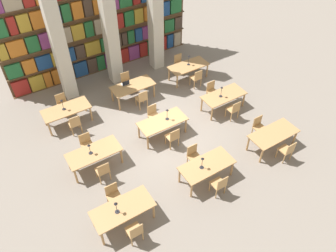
{
  "coord_description": "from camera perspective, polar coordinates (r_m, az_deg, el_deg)",
  "views": [
    {
      "loc": [
        -4.64,
        -7.7,
        8.99
      ],
      "look_at": [
        0.0,
        -0.26,
        0.65
      ],
      "focal_mm": 35.0,
      "sensor_mm": 36.0,
      "label": 1
    }
  ],
  "objects": [
    {
      "name": "reading_table_4",
      "position": [
        12.25,
        -0.98,
        0.6
      ],
      "size": [
        1.83,
        0.85,
        0.72
      ],
      "color": "tan",
      "rests_on": "ground_plane"
    },
    {
      "name": "chair_7",
      "position": [
        12.04,
        -13.97,
        -3.06
      ],
      "size": [
        0.42,
        0.4,
        0.89
      ],
      "rotation": [
        0.0,
        0.0,
        3.14
      ],
      "color": "tan",
      "rests_on": "ground_plane"
    },
    {
      "name": "chair_12",
      "position": [
        12.94,
        -15.93,
        0.42
      ],
      "size": [
        0.42,
        0.4,
        0.89
      ],
      "color": "tan",
      "rests_on": "ground_plane"
    },
    {
      "name": "reading_table_0",
      "position": [
        9.94,
        -7.89,
        -14.28
      ],
      "size": [
        1.83,
        0.85,
        0.72
      ],
      "color": "tan",
      "rests_on": "ground_plane"
    },
    {
      "name": "desk_lamp_3",
      "position": [
        12.05,
        -0.14,
        2.39
      ],
      "size": [
        0.14,
        0.14,
        0.49
      ],
      "color": "#232328",
      "rests_on": "reading_table_4"
    },
    {
      "name": "chair_11",
      "position": [
        14.13,
        7.67,
        6.09
      ],
      "size": [
        0.42,
        0.4,
        0.89
      ],
      "rotation": [
        0.0,
        0.0,
        3.14
      ],
      "color": "tan",
      "rests_on": "ground_plane"
    },
    {
      "name": "chair_15",
      "position": [
        14.67,
        -7.22,
        7.73
      ],
      "size": [
        0.42,
        0.4,
        0.89
      ],
      "rotation": [
        0.0,
        0.0,
        3.14
      ],
      "color": "tan",
      "rests_on": "ground_plane"
    },
    {
      "name": "desk_lamp_4",
      "position": [
        13.28,
        9.31,
        6.24
      ],
      "size": [
        0.14,
        0.14,
        0.5
      ],
      "color": "#232328",
      "rests_on": "reading_table_5"
    },
    {
      "name": "desk_lamp_1",
      "position": [
        10.47,
        6.0,
        -6.05
      ],
      "size": [
        0.14,
        0.14,
        0.49
      ],
      "color": "#232328",
      "rests_on": "reading_table_1"
    },
    {
      "name": "chair_3",
      "position": [
        11.35,
        4.49,
        -5.18
      ],
      "size": [
        0.42,
        0.4,
        0.89
      ],
      "rotation": [
        0.0,
        0.0,
        3.14
      ],
      "color": "tan",
      "rests_on": "ground_plane"
    },
    {
      "name": "reading_table_6",
      "position": [
        13.37,
        -17.28,
        2.59
      ],
      "size": [
        1.83,
        0.85,
        0.72
      ],
      "color": "tan",
      "rests_on": "ground_plane"
    },
    {
      "name": "bookshelf_bank",
      "position": [
        15.3,
        -12.14,
        18.36
      ],
      "size": [
        8.89,
        0.35,
        5.5
      ],
      "color": "brown",
      "rests_on": "ground_plane"
    },
    {
      "name": "reading_table_3",
      "position": [
        11.45,
        -12.76,
        -4.71
      ],
      "size": [
        1.83,
        0.85,
        0.72
      ],
      "color": "tan",
      "rests_on": "ground_plane"
    },
    {
      "name": "chair_0",
      "position": [
        9.73,
        -5.77,
        -17.78
      ],
      "size": [
        0.42,
        0.4,
        0.89
      ],
      "color": "tan",
      "rests_on": "ground_plane"
    },
    {
      "name": "ground_plane",
      "position": [
        12.72,
        -0.63,
        -1.44
      ],
      "size": [
        40.0,
        40.0,
        0.0
      ],
      "primitive_type": "plane",
      "color": "gray"
    },
    {
      "name": "reading_table_2",
      "position": [
        12.38,
        17.89,
        -1.48
      ],
      "size": [
        1.83,
        0.85,
        0.72
      ],
      "color": "tan",
      "rests_on": "ground_plane"
    },
    {
      "name": "chair_10",
      "position": [
        13.33,
        11.37,
        2.88
      ],
      "size": [
        0.42,
        0.4,
        0.89
      ],
      "color": "tan",
      "rests_on": "ground_plane"
    },
    {
      "name": "chair_16",
      "position": [
        14.83,
        4.99,
        8.39
      ],
      "size": [
        0.42,
        0.4,
        0.89
      ],
      "color": "tan",
      "rests_on": "ground_plane"
    },
    {
      "name": "chair_14",
      "position": [
        13.64,
        -4.54,
        4.81
      ],
      "size": [
        0.42,
        0.4,
        0.89
      ],
      "color": "tan",
      "rests_on": "ground_plane"
    },
    {
      "name": "chair_6",
      "position": [
        11.11,
        -11.28,
        -7.61
      ],
      "size": [
        0.42,
        0.4,
        0.89
      ],
      "color": "tan",
      "rests_on": "ground_plane"
    },
    {
      "name": "desk_lamp_2",
      "position": [
        11.16,
        -13.55,
        -3.62
      ],
      "size": [
        0.14,
        0.14,
        0.44
      ],
      "color": "#232328",
      "rests_on": "reading_table_3"
    },
    {
      "name": "chair_5",
      "position": [
        12.79,
        15.53,
        -0.08
      ],
      "size": [
        0.42,
        0.4,
        0.89
      ],
      "rotation": [
        0.0,
        0.0,
        3.14
      ],
      "color": "tan",
      "rests_on": "ground_plane"
    },
    {
      "name": "reading_table_5",
      "position": [
        13.64,
        9.67,
        5.1
      ],
      "size": [
        1.83,
        0.85,
        0.72
      ],
      "color": "tan",
      "rests_on": "ground_plane"
    },
    {
      "name": "pillar_right",
      "position": [
        15.06,
        -2.25,
        20.09
      ],
      "size": [
        0.53,
        0.53,
        6.0
      ],
      "color": "beige",
      "rests_on": "ground_plane"
    },
    {
      "name": "chair_8",
      "position": [
        11.94,
        0.87,
        -1.88
      ],
      "size": [
        0.42,
        0.4,
        0.89
      ],
      "color": "tan",
      "rests_on": "ground_plane"
    },
    {
      "name": "pillar_left",
      "position": [
        13.64,
        -18.99,
        15.18
      ],
      "size": [
        0.53,
        0.53,
        6.0
      ],
      "color": "beige",
      "rests_on": "ground_plane"
    },
    {
      "name": "chair_13",
      "position": [
        14.02,
        -17.91,
        3.77
      ],
      "size": [
        0.42,
        0.4,
        0.89
      ],
      "rotation": [
        0.0,
        0.0,
        3.14
      ],
      "color": "tan",
      "rests_on": "ground_plane"
    },
    {
      "name": "laptop",
      "position": [
        14.06,
        -7.45,
        7.33
      ],
      "size": [
        0.32,
        0.22,
        0.21
      ],
      "rotation": [
        0.0,
        0.0,
        3.14
      ],
      "color": "silver",
      "rests_on": "reading_table_7"
    },
    {
      "name": "reading_table_7",
      "position": [
        14.03,
        -6.15,
        6.77
      ],
      "size": [
        1.83,
        0.85,
        0.72
      ],
      "color": "tan",
      "rests_on": "ground_plane"
    },
    {
      "name": "chair_1",
      "position": [
        10.45,
        -9.46,
        -11.83
      ],
      "size": [
        0.42,
        0.4,
        0.89
      ],
      "rotation": [
        0.0,
        0.0,
        3.14
      ],
      "color": "tan",
      "rests_on": "ground_plane"
    },
    {
      "name": "chair_4",
      "position": [
        12.22,
        20.03,
        -3.97
      ],
      "size": [
        0.42,
        0.4,
        0.89
      ],
      "color": "tan",
      "rests_on": "ground_plane"
    },
    {
      "name": "desk_lamp_5",
      "position": [
        13.11,
        -17.96,
        3.89
      ],
      "size": [
        0.14,
        0.14,
        0.5
      ],
      "color": "#232328",
      "rests_on": "reading_table_6"
    },
    {
      "name": "reading_table_8",
      "position": [
        15.24,
        3.58,
        10.24
      ],
      "size": [
        1.83,
        0.85,
        0.72
      ],
      "color": "tan",
      "rests_on": "ground_plane"
    },
    {
      "name": "chair_2",
      "position": [
        10.69,
        8.95,
        -9.99
      ],
      "size": [
        0.42,
        0.4,
        0.89
      ],
      "color": "tan",
      "rests_on": "ground_plane"
    },
    {
      "name": "reading_table_1",
      "position": [
        10.88,
        6.76,
        -6.97
      ],
      "size": [
        1.83,
        0.85,
        0.72
      ],
      "color": "tan",
      "rests_on": "ground_plane"
    },
    {
      "name": "chair_17",
      "position": [
        15.79,
        1.95,
        10.93
      ],
      "size": [
        0.42,
        0.4,
        0.89
      ],
      "rotation": [
        0.0,
        0.0,
        3.14
      ],
      "color": "tan",
      "rests_on": "ground_plane"
    },
    {
      "name": "pillar_center",
      "position": [
        14.2,
        -10.32,
        17.94
      ],
      "size": [
        0.53,
        0.53,
        6.0
      ],
      "color": "beige",
      "rests_on": "ground_plane"
    },
    {
      "name": "desk_lamp_0",
      "position": [
        9.56,
        -9.04,
        -13.54
      ],
      "size": [
        0.14,
        0.14,
        0.48
      ],
      "color": "#232328",
      "rests_on": "reading_table_0"
    },
    {
      "name": "chair_9",
      "position": [
        12.82,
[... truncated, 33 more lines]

